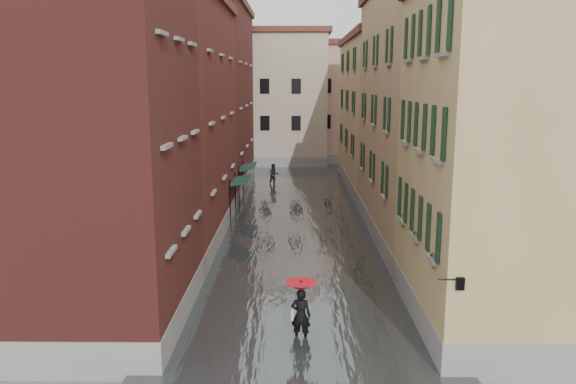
{
  "coord_description": "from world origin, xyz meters",
  "views": [
    {
      "loc": [
        -0.22,
        -20.68,
        8.45
      ],
      "look_at": [
        -0.51,
        6.86,
        3.0
      ],
      "focal_mm": 35.0,
      "sensor_mm": 36.0,
      "label": 1
    }
  ],
  "objects": [
    {
      "name": "building_end_cream",
      "position": [
        -3.0,
        38.0,
        6.5
      ],
      "size": [
        12.0,
        9.0,
        13.0
      ],
      "primitive_type": "cube",
      "color": "#B2A08D",
      "rests_on": "ground"
    },
    {
      "name": "ground",
      "position": [
        0.0,
        0.0,
        0.0
      ],
      "size": [
        120.0,
        120.0,
        0.0
      ],
      "primitive_type": "plane",
      "color": "#4F4F51",
      "rests_on": "ground"
    },
    {
      "name": "building_right_mid",
      "position": [
        7.0,
        9.0,
        6.5
      ],
      "size": [
        6.0,
        14.0,
        13.0
      ],
      "primitive_type": "cube",
      "color": "tan",
      "rests_on": "ground"
    },
    {
      "name": "awning_far",
      "position": [
        -3.48,
        18.26,
        2.47
      ],
      "size": [
        1.09,
        3.12,
        2.8
      ],
      "color": "#163327",
      "rests_on": "ground"
    },
    {
      "name": "awning_near",
      "position": [
        -3.49,
        12.87,
        2.47
      ],
      "size": [
        1.09,
        3.07,
        2.8
      ],
      "color": "#163327",
      "rests_on": "ground"
    },
    {
      "name": "pedestrian_far",
      "position": [
        -1.85,
        24.58,
        0.92
      ],
      "size": [
        1.08,
        0.97,
        1.83
      ],
      "primitive_type": "imported",
      "rotation": [
        0.0,
        0.0,
        0.37
      ],
      "color": "black",
      "rests_on": "ground"
    },
    {
      "name": "building_left_mid",
      "position": [
        -7.0,
        9.0,
        6.25
      ],
      "size": [
        6.0,
        14.0,
        12.5
      ],
      "primitive_type": "cube",
      "color": "maroon",
      "rests_on": "ground"
    },
    {
      "name": "pedestrian_main",
      "position": [
        0.02,
        -3.43,
        1.29
      ],
      "size": [
        1.07,
        1.07,
        2.06
      ],
      "color": "black",
      "rests_on": "ground"
    },
    {
      "name": "floodwater",
      "position": [
        0.0,
        13.0,
        0.1
      ],
      "size": [
        10.0,
        60.0,
        0.2
      ],
      "primitive_type": "cube",
      "color": "#495051",
      "rests_on": "ground"
    },
    {
      "name": "wall_lantern",
      "position": [
        4.33,
        -6.0,
        3.01
      ],
      "size": [
        0.71,
        0.22,
        0.35
      ],
      "color": "black",
      "rests_on": "ground"
    },
    {
      "name": "building_right_near",
      "position": [
        7.0,
        -2.0,
        5.75
      ],
      "size": [
        6.0,
        8.0,
        11.5
      ],
      "primitive_type": "cube",
      "color": "tan",
      "rests_on": "ground"
    },
    {
      "name": "window_planters",
      "position": [
        4.12,
        -2.1,
        3.51
      ],
      "size": [
        0.59,
        5.74,
        0.84
      ],
      "color": "brown",
      "rests_on": "ground"
    },
    {
      "name": "building_end_pink",
      "position": [
        6.0,
        40.0,
        6.0
      ],
      "size": [
        10.0,
        9.0,
        12.0
      ],
      "primitive_type": "cube",
      "color": "tan",
      "rests_on": "ground"
    },
    {
      "name": "building_left_far",
      "position": [
        -7.0,
        24.0,
        7.0
      ],
      "size": [
        6.0,
        16.0,
        14.0
      ],
      "primitive_type": "cube",
      "color": "maroon",
      "rests_on": "ground"
    },
    {
      "name": "building_right_far",
      "position": [
        7.0,
        24.0,
        5.75
      ],
      "size": [
        6.0,
        16.0,
        11.5
      ],
      "primitive_type": "cube",
      "color": "tan",
      "rests_on": "ground"
    },
    {
      "name": "building_left_near",
      "position": [
        -7.0,
        -2.0,
        6.5
      ],
      "size": [
        6.0,
        8.0,
        13.0
      ],
      "primitive_type": "cube",
      "color": "maroon",
      "rests_on": "ground"
    }
  ]
}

